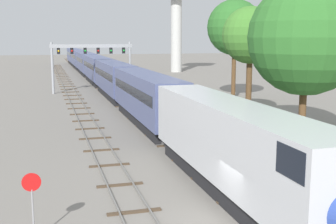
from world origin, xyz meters
name	(u,v)px	position (x,y,z in m)	size (l,w,h in m)	color
ground_plane	(219,221)	(0.00, 0.00, 0.00)	(400.00, 400.00, 0.00)	gray
track_main	(99,84)	(2.00, 60.00, 0.07)	(2.60, 200.00, 0.16)	slate
track_near	(75,101)	(-3.50, 40.00, 0.07)	(2.60, 160.00, 0.16)	slate
passenger_train	(96,69)	(2.00, 63.12, 2.61)	(3.04, 138.87, 4.80)	silver
signal_gantry	(92,55)	(-0.25, 49.04, 5.58)	(12.10, 0.49, 7.53)	#999BA0
stop_sign	(32,197)	(-8.00, 0.24, 1.87)	(0.76, 0.08, 2.88)	gray
trackside_tree_left	(235,28)	(16.81, 36.01, 9.44)	(7.19, 7.19, 13.07)	brown
trackside_tree_mid	(250,36)	(11.59, 20.89, 8.34)	(5.40, 5.40, 11.10)	brown
trackside_tree_right	(306,38)	(11.82, 12.03, 8.17)	(8.77, 8.77, 12.57)	brown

